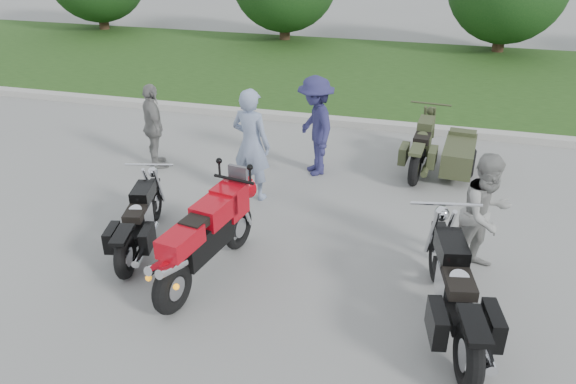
% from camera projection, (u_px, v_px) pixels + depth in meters
% --- Properties ---
extents(ground, '(80.00, 80.00, 0.00)m').
position_uv_depth(ground, '(234.00, 281.00, 7.19)').
color(ground, gray).
rests_on(ground, ground).
extents(curb, '(60.00, 0.30, 0.15)m').
position_uv_depth(curb, '(327.00, 120.00, 12.31)').
color(curb, '#AFADA5').
rests_on(curb, ground).
extents(grass_strip, '(60.00, 8.00, 0.14)m').
position_uv_depth(grass_strip, '(356.00, 72.00, 15.88)').
color(grass_strip, '#325B1F').
rests_on(grass_strip, ground).
extents(sportbike_red, '(0.65, 2.17, 1.03)m').
position_uv_depth(sportbike_red, '(205.00, 237.00, 6.97)').
color(sportbike_red, black).
rests_on(sportbike_red, ground).
extents(cruiser_left, '(0.65, 2.03, 0.79)m').
position_uv_depth(cruiser_left, '(139.00, 224.00, 7.68)').
color(cruiser_left, black).
rests_on(cruiser_left, ground).
extents(cruiser_right, '(0.72, 2.44, 0.95)m').
position_uv_depth(cruiser_right, '(455.00, 297.00, 6.12)').
color(cruiser_right, black).
rests_on(cruiser_right, ground).
extents(cruiser_sidecar, '(1.15, 2.17, 0.83)m').
position_uv_depth(cruiser_sidecar, '(443.00, 152.00, 9.92)').
color(cruiser_sidecar, black).
rests_on(cruiser_sidecar, ground).
extents(person_stripe, '(0.75, 0.59, 1.83)m').
position_uv_depth(person_stripe, '(251.00, 145.00, 8.87)').
color(person_stripe, '#8493B3').
rests_on(person_stripe, ground).
extents(person_grey, '(1.00, 0.99, 1.63)m').
position_uv_depth(person_grey, '(485.00, 215.00, 7.06)').
color(person_grey, gray).
rests_on(person_grey, ground).
extents(person_denim, '(1.13, 1.31, 1.76)m').
position_uv_depth(person_denim, '(315.00, 126.00, 9.70)').
color(person_denim, navy).
rests_on(person_denim, ground).
extents(person_back, '(0.87, 0.94, 1.55)m').
position_uv_depth(person_back, '(154.00, 127.00, 9.98)').
color(person_back, gray).
rests_on(person_back, ground).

